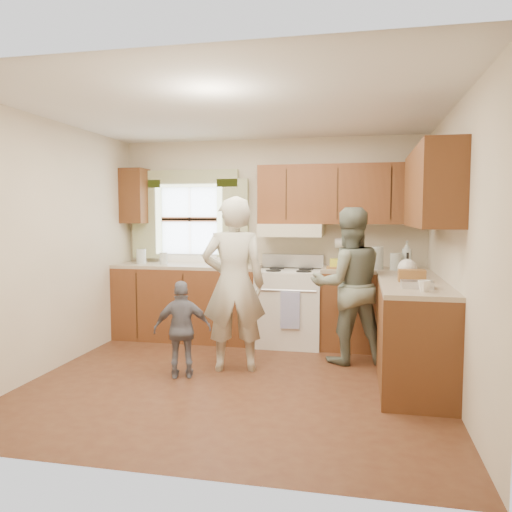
% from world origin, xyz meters
% --- Properties ---
extents(room, '(3.80, 3.80, 3.80)m').
position_xyz_m(room, '(0.00, 0.00, 1.25)').
color(room, '#4B2517').
rests_on(room, ground).
extents(kitchen_fixtures, '(3.80, 2.25, 2.15)m').
position_xyz_m(kitchen_fixtures, '(0.61, 1.08, 0.84)').
color(kitchen_fixtures, '#49240F').
rests_on(kitchen_fixtures, ground).
extents(stove, '(0.76, 0.67, 1.07)m').
position_xyz_m(stove, '(0.30, 1.44, 0.47)').
color(stove, silver).
rests_on(stove, ground).
extents(woman_left, '(0.72, 0.57, 1.74)m').
position_xyz_m(woman_left, '(-0.11, 0.34, 0.87)').
color(woman_left, beige).
rests_on(woman_left, ground).
extents(woman_right, '(0.95, 0.83, 1.64)m').
position_xyz_m(woman_right, '(1.00, 0.85, 0.82)').
color(woman_right, '#203724').
rests_on(woman_right, ground).
extents(child, '(0.59, 0.39, 0.93)m').
position_xyz_m(child, '(-0.53, 0.00, 0.47)').
color(child, slate).
rests_on(child, ground).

